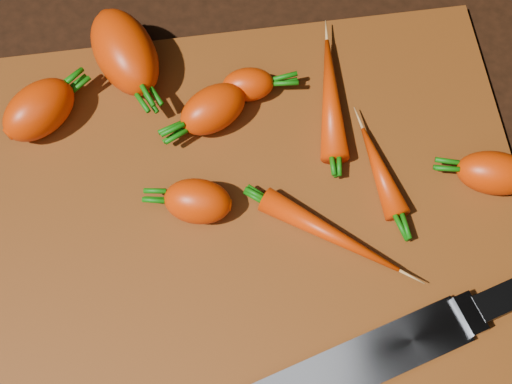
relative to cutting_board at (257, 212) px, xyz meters
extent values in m
cube|color=black|center=(0.00, 0.00, -0.01)|extent=(2.00, 2.00, 0.01)
cube|color=#5F2E0E|center=(0.00, 0.00, 0.00)|extent=(0.50, 0.40, 0.01)
ellipsoid|color=#ED3500|center=(-0.19, 0.12, 0.03)|extent=(0.09, 0.09, 0.05)
ellipsoid|color=#ED3500|center=(-0.05, 0.01, 0.03)|extent=(0.07, 0.06, 0.04)
ellipsoid|color=#ED3500|center=(-0.11, 0.17, 0.04)|extent=(0.09, 0.11, 0.06)
ellipsoid|color=#ED3500|center=(-0.03, 0.10, 0.03)|extent=(0.08, 0.07, 0.04)
ellipsoid|color=#ED3500|center=(0.01, 0.12, 0.02)|extent=(0.05, 0.03, 0.03)
ellipsoid|color=#ED3500|center=(0.22, 0.00, 0.03)|extent=(0.08, 0.06, 0.04)
ellipsoid|color=#ED3500|center=(0.09, 0.10, 0.02)|extent=(0.04, 0.13, 0.03)
ellipsoid|color=#ED3500|center=(0.06, -0.04, 0.02)|extent=(0.12, 0.10, 0.02)
ellipsoid|color=#ED3500|center=(0.12, 0.02, 0.02)|extent=(0.04, 0.10, 0.02)
cube|color=gray|center=(0.05, -0.16, 0.02)|extent=(0.02, 0.04, 0.02)
cube|color=black|center=(0.13, -0.14, 0.02)|extent=(0.14, 0.06, 0.02)
cylinder|color=#B2B2B7|center=(0.11, -0.14, 0.03)|extent=(0.01, 0.01, 0.00)
camera|label=1|loc=(-0.03, -0.24, 0.62)|focal=50.00mm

